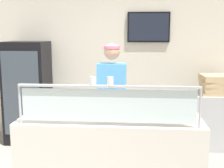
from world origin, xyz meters
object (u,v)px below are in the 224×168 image
at_px(pepper_flake_shaker, 110,82).
at_px(worker_figure, 112,100).
at_px(pizza_server, 105,113).
at_px(drink_fridge, 28,92).
at_px(parmesan_shaker, 93,81).
at_px(pizza_tray, 109,115).
at_px(pizza_box_stack, 215,85).

bearing_deg(pepper_flake_shaker, worker_figure, 93.53).
xyz_separation_m(pizza_server, pepper_flake_shaker, (0.09, -0.34, 0.43)).
bearing_deg(drink_fridge, worker_figure, -33.77).
xyz_separation_m(parmesan_shaker, worker_figure, (0.12, 0.94, -0.41)).
bearing_deg(pizza_server, worker_figure, 83.49).
height_order(pizza_server, drink_fridge, drink_fridge).
xyz_separation_m(pizza_tray, pizza_box_stack, (1.59, 1.57, 0.10)).
height_order(parmesan_shaker, drink_fridge, drink_fridge).
bearing_deg(pizza_server, pepper_flake_shaker, -77.63).
bearing_deg(drink_fridge, pizza_tray, -45.92).
distance_m(pizza_tray, pizza_box_stack, 2.24).
relative_size(pizza_tray, parmesan_shaker, 5.38).
bearing_deg(parmesan_shaker, drink_fridge, 125.99).
relative_size(pizza_tray, worker_figure, 0.27).
bearing_deg(worker_figure, pizza_tray, -89.05).
bearing_deg(pizza_server, pizza_box_stack, 41.14).
bearing_deg(pizza_server, drink_fridge, 129.82).
height_order(parmesan_shaker, worker_figure, worker_figure).
bearing_deg(parmesan_shaker, pizza_box_stack, 48.31).
bearing_deg(worker_figure, drink_fridge, 146.23).
xyz_separation_m(parmesan_shaker, drink_fridge, (-1.44, 1.98, -0.54)).
distance_m(pepper_flake_shaker, worker_figure, 1.02).
bearing_deg(drink_fridge, pizza_server, -47.12).
relative_size(pepper_flake_shaker, drink_fridge, 0.05).
distance_m(drink_fridge, pizza_box_stack, 3.16).
relative_size(parmesan_shaker, pizza_box_stack, 0.19).
bearing_deg(drink_fridge, parmesan_shaker, -54.01).
bearing_deg(pizza_tray, drink_fridge, 134.08).
relative_size(pizza_server, pepper_flake_shaker, 3.17).
relative_size(parmesan_shaker, drink_fridge, 0.05).
bearing_deg(pizza_tray, worker_figure, 90.95).
distance_m(parmesan_shaker, pepper_flake_shaker, 0.18).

